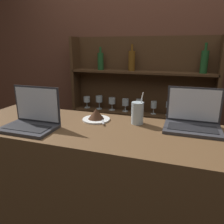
# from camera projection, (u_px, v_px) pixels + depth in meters

# --- Properties ---
(bar_counter) EXTENTS (2.01, 0.59, 1.10)m
(bar_counter) POSITION_uv_depth(u_px,v_px,m) (118.00, 209.00, 1.43)
(bar_counter) COLOR brown
(bar_counter) RESTS_ON ground_plane
(back_wall) EXTENTS (7.00, 0.06, 2.70)m
(back_wall) POSITION_uv_depth(u_px,v_px,m) (151.00, 69.00, 2.18)
(back_wall) COLOR brown
(back_wall) RESTS_ON ground_plane
(back_shelf) EXTENTS (1.42, 0.18, 1.66)m
(back_shelf) POSITION_uv_depth(u_px,v_px,m) (140.00, 116.00, 2.27)
(back_shelf) COLOR #472D19
(back_shelf) RESTS_ON ground_plane
(laptop_near) EXTENTS (0.32, 0.21, 0.24)m
(laptop_near) POSITION_uv_depth(u_px,v_px,m) (32.00, 119.00, 1.30)
(laptop_near) COLOR #333338
(laptop_near) RESTS_ON bar_counter
(laptop_far) EXTENTS (0.32, 0.23, 0.24)m
(laptop_far) POSITION_uv_depth(u_px,v_px,m) (193.00, 120.00, 1.29)
(laptop_far) COLOR #333338
(laptop_far) RESTS_ON bar_counter
(cake_plate) EXTENTS (0.18, 0.18, 0.08)m
(cake_plate) POSITION_uv_depth(u_px,v_px,m) (96.00, 116.00, 1.44)
(cake_plate) COLOR white
(cake_plate) RESTS_ON bar_counter
(water_glass) EXTENTS (0.08, 0.08, 0.20)m
(water_glass) POSITION_uv_depth(u_px,v_px,m) (137.00, 113.00, 1.37)
(water_glass) COLOR silver
(water_glass) RESTS_ON bar_counter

